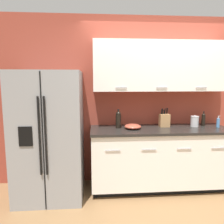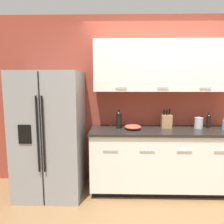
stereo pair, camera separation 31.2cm
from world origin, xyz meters
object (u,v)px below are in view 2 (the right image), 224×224
wine_bottle (119,119)px  oil_bottle (209,121)px  mixing_bowl (133,127)px  steel_canister (199,123)px  soap_dispenser (224,125)px  refrigerator (51,134)px  knife_block (167,121)px

wine_bottle → oil_bottle: (1.33, 0.05, -0.03)m
mixing_bowl → steel_canister: bearing=5.5°
oil_bottle → soap_dispenser: bearing=-35.0°
refrigerator → knife_block: bearing=6.3°
mixing_bowl → refrigerator: bearing=-176.6°
soap_dispenser → oil_bottle: oil_bottle is taller
refrigerator → soap_dispenser: size_ratio=10.01×
refrigerator → oil_bottle: size_ratio=7.75×
refrigerator → mixing_bowl: bearing=3.4°
refrigerator → mixing_bowl: 1.18m
refrigerator → steel_canister: (2.14, 0.16, 0.13)m
soap_dispenser → wine_bottle: bearing=177.4°
refrigerator → oil_bottle: 2.32m
knife_block → oil_bottle: size_ratio=1.26×
knife_block → oil_bottle: (0.62, 0.02, 0.00)m
soap_dispenser → oil_bottle: (-0.17, 0.12, 0.03)m
knife_block → steel_canister: bearing=-2.8°
refrigerator → wine_bottle: size_ratio=6.27×
soap_dispenser → steel_canister: 0.34m
soap_dispenser → refrigerator: bearing=-178.0°
soap_dispenser → oil_bottle: 0.21m
soap_dispenser → mixing_bowl: soap_dispenser is taller
wine_bottle → mixing_bowl: (0.20, -0.08, -0.09)m
soap_dispenser → steel_canister: (-0.33, 0.08, 0.01)m
steel_canister → mixing_bowl: size_ratio=0.73×
refrigerator → steel_canister: bearing=4.4°
oil_bottle → mixing_bowl: size_ratio=0.94×
refrigerator → steel_canister: 2.16m
refrigerator → soap_dispenser: bearing=2.0°
knife_block → refrigerator: bearing=-173.7°
knife_block → soap_dispenser: 0.80m
refrigerator → mixing_bowl: refrigerator is taller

